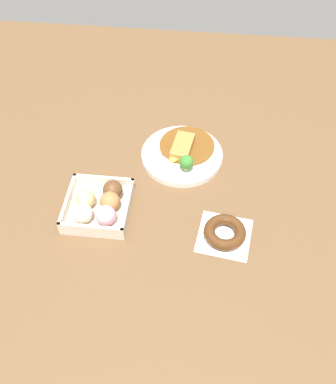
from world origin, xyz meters
name	(u,v)px	position (x,y,z in m)	size (l,w,h in m)	color
ground_plane	(151,185)	(0.00, 0.00, 0.00)	(1.60, 1.60, 0.00)	brown
curry_plate	(183,154)	(0.11, -0.08, 0.02)	(0.23, 0.23, 0.07)	white
donut_box	(99,205)	(-0.10, 0.12, 0.03)	(0.17, 0.16, 0.06)	beige
chocolate_ring_donut	(225,232)	(-0.15, -0.20, 0.01)	(0.14, 0.14, 0.03)	white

